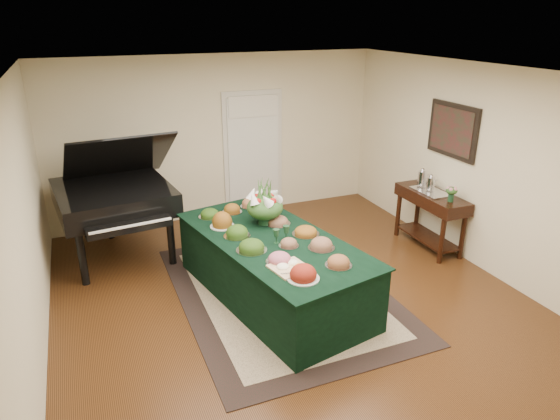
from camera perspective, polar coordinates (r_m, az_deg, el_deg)
name	(u,v)px	position (r m, az deg, el deg)	size (l,w,h in m)	color
ground	(289,297)	(6.27, 1.06, -9.90)	(6.00, 6.00, 0.00)	black
area_rug	(281,291)	(6.37, 0.12, -9.29)	(2.46, 3.44, 0.01)	black
kitchen_doorway	(253,154)	(8.64, -3.08, 6.40)	(1.05, 0.07, 2.10)	beige
buffet_table	(273,268)	(6.08, -0.84, -6.61)	(1.81, 2.93, 0.80)	black
food_platters	(266,233)	(5.91, -1.59, -2.68)	(1.24, 2.40, 0.15)	silver
cutting_board	(289,265)	(5.22, 1.03, -6.36)	(0.43, 0.43, 0.10)	tan
green_goblets	(281,234)	(5.79, 0.14, -2.79)	(0.22, 0.13, 0.18)	#16371F
floral_centerpiece	(265,203)	(6.21, -1.75, 0.83)	(0.47, 0.47, 0.47)	#16371F
grand_piano	(114,196)	(7.29, -18.40, 1.53)	(1.73, 1.93, 1.81)	black
wicker_basket	(202,260)	(6.96, -8.93, -5.70)	(0.37, 0.37, 0.23)	#94653B
mahogany_sideboard	(431,205)	(7.62, 16.87, 0.51)	(0.45, 1.22, 0.85)	black
tea_service	(427,182)	(7.63, 16.45, 3.06)	(0.34, 0.58, 0.30)	silver
pink_bouquet	(452,191)	(7.24, 19.02, 2.05)	(0.18, 0.18, 0.23)	#16371F
wall_painting	(453,130)	(7.46, 19.12, 8.59)	(0.05, 0.95, 0.75)	black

